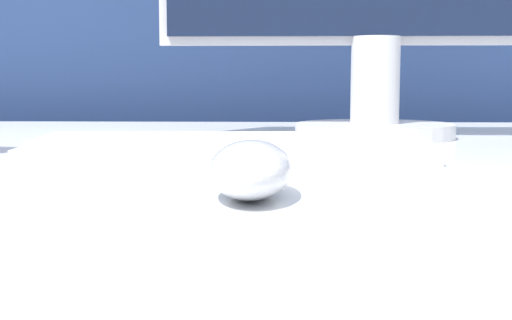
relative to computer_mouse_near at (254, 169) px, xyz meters
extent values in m
cube|color=navy|center=(0.02, 0.99, -0.20)|extent=(5.00, 0.03, 1.08)
ellipsoid|color=silver|center=(0.00, 0.00, 0.00)|extent=(0.06, 0.12, 0.04)
cube|color=silver|center=(-0.03, 0.24, -0.01)|extent=(0.42, 0.16, 0.02)
cube|color=white|center=(-0.03, 0.24, 0.00)|extent=(0.39, 0.14, 0.01)
cylinder|color=silver|center=(0.15, 0.50, -0.01)|extent=(0.22, 0.22, 0.02)
cylinder|color=silver|center=(0.15, 0.50, 0.06)|extent=(0.07, 0.07, 0.12)
camera|label=1|loc=(0.02, -0.49, 0.06)|focal=50.00mm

